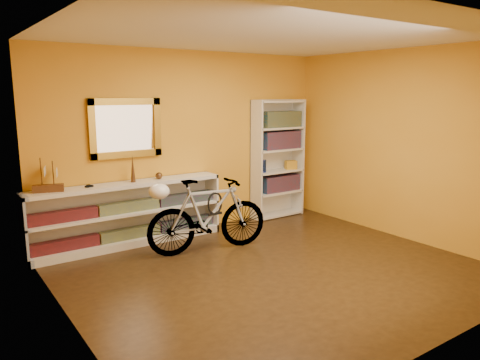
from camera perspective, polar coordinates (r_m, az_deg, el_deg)
floor at (r=5.40m, az=4.33°, el=-11.16°), size 4.50×4.00×0.01m
ceiling at (r=5.05m, az=4.77°, el=17.50°), size 4.50×4.00×0.01m
back_wall at (r=6.72m, az=-6.40°, el=4.65°), size 4.50×0.01×2.60m
left_wall at (r=4.04m, az=-21.00°, el=-0.09°), size 0.01×4.00×2.60m
right_wall at (r=6.72m, az=19.63°, el=4.08°), size 0.01×4.00×2.60m
gilt_mirror at (r=6.27m, az=-13.96°, el=6.25°), size 0.98×0.06×0.78m
wall_socket at (r=7.35m, az=0.02°, el=-3.06°), size 0.09×0.02×0.09m
console_unit at (r=6.29m, az=-13.61°, el=-4.14°), size 2.60×0.35×0.85m
cd_row_lower at (r=6.34m, az=-13.44°, el=-6.41°), size 2.50×0.13×0.14m
cd_row_upper at (r=6.24m, az=-13.59°, el=-3.20°), size 2.50×0.13×0.14m
model_ship at (r=5.89m, az=-22.76°, el=0.59°), size 0.37×0.22×0.41m
toy_car at (r=6.04m, az=-18.17°, el=-0.84°), size 0.00×0.00×0.00m
bronze_ornament at (r=6.19m, az=-13.14°, el=1.42°), size 0.06×0.06×0.37m
decorative_orb at (r=6.36m, az=-10.01°, el=0.53°), size 0.09×0.09×0.09m
bookcase at (r=7.49m, az=4.70°, el=2.61°), size 0.90×0.30×1.90m
book_row_a at (r=7.59m, az=4.94°, el=-0.39°), size 0.70×0.22×0.26m
book_row_b at (r=7.48m, az=5.03°, el=4.95°), size 0.70×0.22×0.28m
book_row_c at (r=7.46m, az=5.07°, el=7.51°), size 0.70×0.22×0.25m
travel_mug at (r=7.30m, az=2.92°, el=1.73°), size 0.09×0.09×0.20m
red_tin at (r=7.33m, az=3.40°, el=7.15°), size 0.17×0.17×0.17m
yellow_bag at (r=7.64m, az=6.32°, el=1.87°), size 0.21×0.18×0.14m
bicycle at (r=5.88m, az=-3.98°, el=-4.35°), size 0.71×1.68×0.96m
helmet at (r=5.62m, az=-9.98°, el=-1.40°), size 0.25×0.24×0.19m
u_lock at (r=5.88m, az=-3.12°, el=-2.90°), size 0.22×0.02×0.22m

